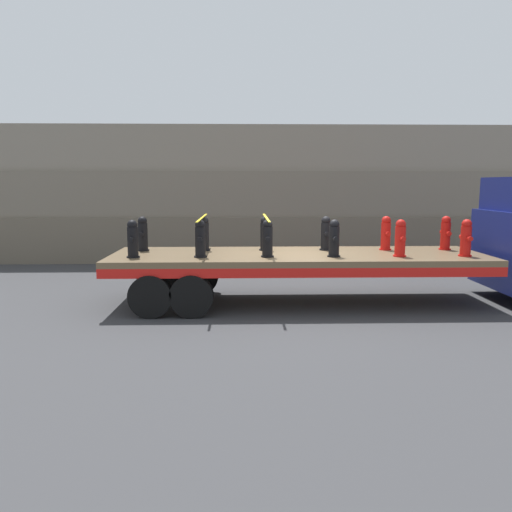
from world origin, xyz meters
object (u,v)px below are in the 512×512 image
fire_hydrant_black_near_0 (133,239)px  fire_hydrant_black_far_0 (143,234)px  fire_hydrant_black_near_2 (267,239)px  fire_hydrant_red_near_4 (400,239)px  fire_hydrant_black_far_2 (265,234)px  fire_hydrant_red_far_5 (446,233)px  fire_hydrant_black_near_1 (200,239)px  flatbed_trailer (269,264)px  fire_hydrant_black_near_3 (334,239)px  fire_hydrant_black_far_3 (326,234)px  fire_hydrant_red_near_5 (466,238)px  fire_hydrant_red_far_4 (386,234)px  fire_hydrant_black_far_1 (204,234)px

fire_hydrant_black_near_0 → fire_hydrant_black_far_0: same height
fire_hydrant_black_near_2 → fire_hydrant_red_near_4: 2.89m
fire_hydrant_black_far_2 → fire_hydrant_red_far_5: size_ratio=1.00×
fire_hydrant_black_near_1 → fire_hydrant_black_near_2: bearing=0.0°
fire_hydrant_black_near_2 → fire_hydrant_red_near_4: (2.89, 0.00, 0.00)m
flatbed_trailer → fire_hydrant_red_far_5: 4.36m
fire_hydrant_black_far_2 → fire_hydrant_black_near_3: (1.45, -1.10, 0.00)m
fire_hydrant_black_near_1 → fire_hydrant_black_near_3: 2.89m
flatbed_trailer → fire_hydrant_black_far_3: (1.38, 0.55, 0.63)m
flatbed_trailer → fire_hydrant_black_far_2: 0.84m
fire_hydrant_black_far_2 → fire_hydrant_red_far_5: same height
fire_hydrant_black_near_2 → fire_hydrant_red_far_5: same height
fire_hydrant_black_far_3 → fire_hydrant_black_near_0: bearing=-165.8°
fire_hydrant_red_near_5 → fire_hydrant_black_far_2: bearing=165.8°
fire_hydrant_black_near_3 → fire_hydrant_red_near_4: (1.45, 0.00, 0.00)m
fire_hydrant_black_near_1 → fire_hydrant_red_far_4: 4.48m
fire_hydrant_black_far_2 → fire_hydrant_red_far_4: same height
fire_hydrant_black_far_3 → fire_hydrant_black_far_0: bearing=180.0°
fire_hydrant_black_far_2 → flatbed_trailer: bearing=-83.3°
fire_hydrant_black_near_0 → fire_hydrant_black_far_1: same height
fire_hydrant_black_near_3 → fire_hydrant_red_near_4: bearing=0.0°
fire_hydrant_black_far_2 → fire_hydrant_black_near_0: bearing=-159.2°
flatbed_trailer → fire_hydrant_black_near_3: size_ratio=10.37×
fire_hydrant_black_near_1 → fire_hydrant_red_near_4: 4.34m
flatbed_trailer → fire_hydrant_black_near_3: 1.62m
fire_hydrant_black_far_2 → fire_hydrant_red_near_5: (4.34, -1.10, 0.00)m
fire_hydrant_black_far_3 → fire_hydrant_red_far_5: size_ratio=1.00×
fire_hydrant_black_far_2 → fire_hydrant_red_far_5: (4.34, 0.00, 0.00)m
fire_hydrant_black_far_2 → fire_hydrant_red_near_4: same height
fire_hydrant_black_near_1 → fire_hydrant_red_far_4: (4.34, 1.10, 0.00)m
fire_hydrant_black_far_1 → fire_hydrant_black_far_2: same height
fire_hydrant_black_near_3 → fire_hydrant_black_near_2: bearing=180.0°
fire_hydrant_black_near_1 → fire_hydrant_black_near_2: size_ratio=1.00×
fire_hydrant_black_far_0 → fire_hydrant_red_near_5: (7.23, -1.10, 0.00)m
fire_hydrant_red_near_4 → fire_hydrant_red_near_5: 1.45m
flatbed_trailer → fire_hydrant_black_near_2: 0.84m
fire_hydrant_black_far_1 → fire_hydrant_black_near_2: 1.82m
fire_hydrant_black_near_2 → fire_hydrant_red_near_4: size_ratio=1.00×
fire_hydrant_black_near_2 → fire_hydrant_black_near_3: size_ratio=1.00×
fire_hydrant_black_near_3 → fire_hydrant_red_near_5: 2.89m
fire_hydrant_black_near_2 → fire_hydrant_black_far_3: same height
flatbed_trailer → fire_hydrant_black_far_2: bearing=96.7°
fire_hydrant_red_near_4 → fire_hydrant_black_near_1: bearing=180.0°
fire_hydrant_black_near_1 → fire_hydrant_black_near_2: 1.45m
fire_hydrant_black_far_1 → fire_hydrant_red_near_4: 4.48m
flatbed_trailer → fire_hydrant_red_near_4: fire_hydrant_red_near_4 is taller
fire_hydrant_black_far_3 → fire_hydrant_red_far_5: same height
fire_hydrant_black_far_3 → fire_hydrant_red_far_4: same height
fire_hydrant_black_far_2 → fire_hydrant_red_far_4: bearing=0.0°
fire_hydrant_red_far_4 → fire_hydrant_black_far_3: bearing=180.0°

